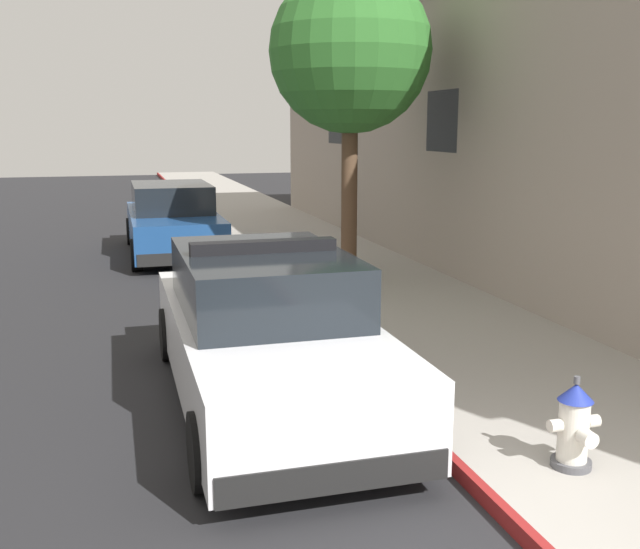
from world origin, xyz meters
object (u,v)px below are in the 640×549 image
fire_hydrant (574,426)px  police_cruiser (266,332)px  parked_car_silver_ahead (173,221)px  street_tree (350,53)px

fire_hydrant → police_cruiser: bearing=129.1°
parked_car_silver_ahead → fire_hydrant: size_ratio=6.37×
police_cruiser → parked_car_silver_ahead: bearing=91.2°
parked_car_silver_ahead → fire_hydrant: 11.89m
parked_car_silver_ahead → fire_hydrant: bearing=-79.5°
fire_hydrant → street_tree: street_tree is taller
parked_car_silver_ahead → fire_hydrant: (2.17, -11.69, -0.26)m
parked_car_silver_ahead → street_tree: street_tree is taller
police_cruiser → street_tree: bearing=63.3°
fire_hydrant → street_tree: (0.55, 7.45, 3.53)m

